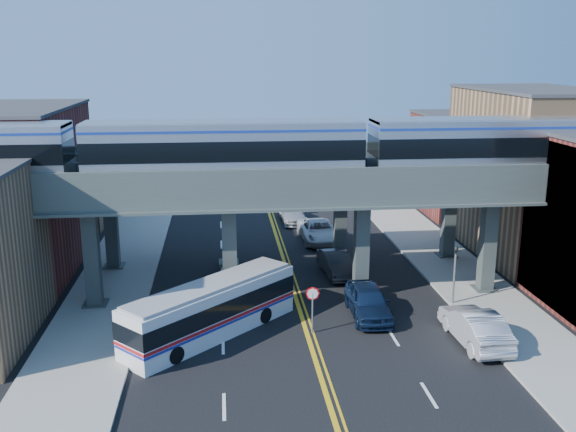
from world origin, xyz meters
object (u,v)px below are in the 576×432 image
object	(u,v)px
stop_sign	(313,302)
car_lane_b	(336,264)
traffic_signal	(455,269)
transit_bus	(212,310)
car_lane_d	(292,214)
car_lane_c	(318,231)
car_parked_curb	(475,326)
transit_train	(225,149)
car_lane_a	(368,301)

from	to	relation	value
stop_sign	car_lane_b	xyz separation A→B (m)	(2.93, 9.09, -0.97)
traffic_signal	transit_bus	bearing A→B (deg)	-169.42
car_lane_b	car_lane_d	bearing A→B (deg)	90.74
car_lane_c	car_parked_curb	world-z (taller)	car_parked_curb
traffic_signal	car_lane_c	distance (m)	15.51
car_lane_b	car_parked_curb	distance (m)	12.36
stop_sign	car_lane_d	distance (m)	23.41
car_lane_c	car_parked_curb	distance (m)	20.04
transit_bus	car_lane_d	xyz separation A→B (m)	(6.90, 23.00, -0.67)
transit_train	traffic_signal	bearing A→B (deg)	-8.53
transit_bus	car_lane_c	bearing A→B (deg)	20.32
car_lane_b	stop_sign	bearing A→B (deg)	-112.69
traffic_signal	car_parked_curb	size ratio (longest dim) A/B	0.74
car_lane_b	traffic_signal	bearing A→B (deg)	-50.39
car_lane_a	car_lane_c	distance (m)	15.35
stop_sign	car_lane_a	world-z (taller)	stop_sign
transit_train	car_lane_c	world-z (taller)	transit_train
traffic_signal	transit_train	bearing A→B (deg)	171.47
car_parked_curb	traffic_signal	bearing A→B (deg)	-100.18
car_lane_c	transit_bus	bearing A→B (deg)	-118.42
transit_bus	car_lane_b	size ratio (longest dim) A/B	1.96
transit_bus	car_lane_a	world-z (taller)	transit_bus
traffic_signal	car_lane_b	bearing A→B (deg)	134.44
transit_bus	car_lane_b	bearing A→B (deg)	3.04
car_lane_d	car_parked_curb	xyz separation A→B (m)	(6.66, -25.43, 0.17)
transit_train	car_lane_a	world-z (taller)	transit_train
car_lane_b	car_parked_curb	bearing A→B (deg)	-69.58
transit_train	traffic_signal	xyz separation A→B (m)	(13.33, -2.00, -7.03)
transit_bus	car_parked_curb	distance (m)	13.79
car_lane_a	transit_train	bearing A→B (deg)	159.67
transit_train	stop_sign	bearing A→B (deg)	-48.44
transit_train	transit_bus	size ratio (longest dim) A/B	5.20
traffic_signal	car_lane_b	size ratio (longest dim) A/B	0.86
transit_train	car_parked_curb	distance (m)	16.75
transit_bus	car_lane_a	distance (m)	9.01
car_lane_d	car_parked_curb	size ratio (longest dim) A/B	0.92
transit_train	car_lane_c	xyz separation A→B (m)	(7.38, 12.25, -8.51)
stop_sign	transit_bus	bearing A→B (deg)	176.41
car_lane_b	car_lane_d	size ratio (longest dim) A/B	0.94
traffic_signal	car_lane_a	distance (m)	5.69
car_lane_c	traffic_signal	bearing A→B (deg)	-69.56
transit_bus	car_lane_b	xyz separation A→B (m)	(8.29, 8.75, -0.62)
stop_sign	car_lane_b	bearing A→B (deg)	72.14
transit_bus	transit_train	bearing A→B (deg)	35.19
car_lane_a	car_lane_c	bearing A→B (deg)	93.06
stop_sign	transit_bus	size ratio (longest dim) A/B	0.28
car_parked_curb	stop_sign	bearing A→B (deg)	-16.64
car_lane_d	traffic_signal	bearing A→B (deg)	-72.35
stop_sign	car_parked_curb	world-z (taller)	stop_sign
car_lane_d	car_lane_b	bearing A→B (deg)	-86.68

